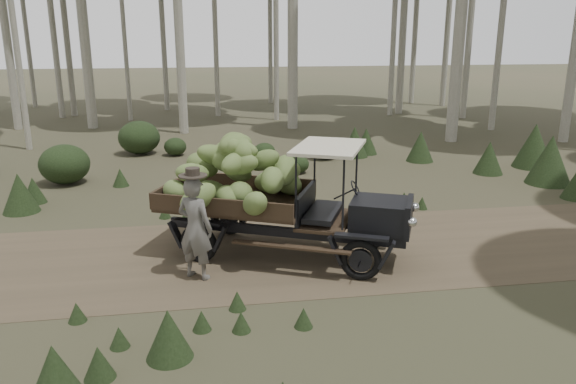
{
  "coord_description": "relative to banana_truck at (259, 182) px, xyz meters",
  "views": [
    {
      "loc": [
        -3.57,
        -9.8,
        4.03
      ],
      "look_at": [
        -1.99,
        -0.1,
        1.23
      ],
      "focal_mm": 35.0,
      "sensor_mm": 36.0,
      "label": 1
    }
  ],
  "objects": [
    {
      "name": "ground",
      "position": [
        2.49,
        -0.13,
        -1.37
      ],
      "size": [
        120.0,
        120.0,
        0.0
      ],
      "primitive_type": "plane",
      "color": "#473D2B",
      "rests_on": "ground"
    },
    {
      "name": "banana_truck",
      "position": [
        0.0,
        0.0,
        0.0
      ],
      "size": [
        4.81,
        3.28,
        2.35
      ],
      "rotation": [
        0.0,
        0.0,
        -0.43
      ],
      "color": "black",
      "rests_on": "ground"
    },
    {
      "name": "farmer",
      "position": [
        -1.19,
        -0.98,
        -0.46
      ],
      "size": [
        0.77,
        0.72,
        1.92
      ],
      "rotation": [
        0.0,
        0.0,
        2.53
      ],
      "color": "#5F5C57",
      "rests_on": "ground"
    },
    {
      "name": "undergrowth",
      "position": [
        2.99,
        0.22,
        -0.83
      ],
      "size": [
        22.07,
        23.0,
        1.38
      ],
      "color": "#233319",
      "rests_on": "ground"
    },
    {
      "name": "dirt_track",
      "position": [
        2.49,
        -0.13,
        -1.37
      ],
      "size": [
        70.0,
        4.0,
        0.01
      ],
      "primitive_type": "cube",
      "color": "brown",
      "rests_on": "ground"
    }
  ]
}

